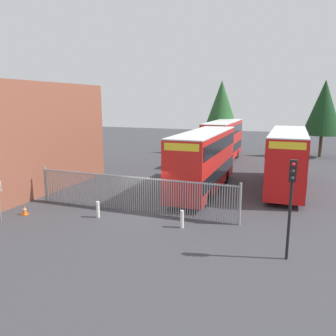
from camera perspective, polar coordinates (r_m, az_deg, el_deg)
The scene contains 12 objects.
ground_plane at distance 27.54m, azimuth 2.89°, elevation -2.53°, with size 100.00×100.00×0.00m, color #3D3D42.
depot_building_brick at distance 27.85m, azimuth -26.04°, elevation 4.75°, with size 7.84×14.74×7.91m, color brown.
palisade_fence at distance 20.34m, azimuth -6.12°, elevation -4.20°, with size 13.00×0.14×2.35m.
double_decker_bus_near_gate at distance 24.68m, azimuth 6.13°, elevation 1.53°, with size 2.54×10.81×4.42m.
double_decker_bus_behind_fence_left at distance 26.75m, azimuth 19.61°, elevation 1.70°, with size 2.54×10.81×4.42m.
double_decker_bus_behind_fence_right at distance 37.16m, azimuth 9.34°, elevation 4.77°, with size 2.54×10.81×4.42m.
bollard_near_left at distance 19.83m, azimuth -11.82°, elevation -6.92°, with size 0.20×0.20×0.95m, color silver.
bollard_center_front at distance 17.94m, azimuth 2.40°, elevation -8.67°, with size 0.20×0.20×0.95m, color silver.
traffic_cone_by_gate at distance 21.63m, azimuth -23.21°, elevation -6.59°, with size 0.34×0.34×0.59m.
traffic_light_kerbside at distance 14.62m, azimuth 20.24°, elevation -3.76°, with size 0.28×0.33×4.30m.
tree_tall_back at distance 42.62m, azimuth 9.06°, elevation 10.21°, with size 4.49×4.49×9.05m.
tree_short_side at distance 43.50m, azimuth 24.97°, elevation 9.29°, with size 4.44×4.44×8.99m.
Camera 1 is at (7.94, -17.52, 6.64)m, focal length 35.84 mm.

